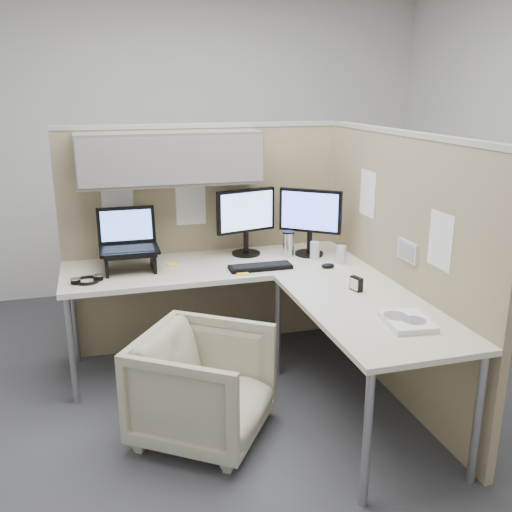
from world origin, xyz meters
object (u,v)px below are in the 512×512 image
object	(u,v)px
monitor_left	(246,217)
keyboard	(260,267)
desk	(265,286)
office_chair	(203,381)

from	to	relation	value
monitor_left	keyboard	distance (m)	0.43
desk	monitor_left	xyz separation A→B (m)	(0.03, 0.57, 0.32)
keyboard	office_chair	bearing A→B (deg)	-127.82
office_chair	keyboard	world-z (taller)	keyboard
monitor_left	keyboard	world-z (taller)	monitor_left
desk	monitor_left	bearing A→B (deg)	87.09
office_chair	monitor_left	distance (m)	1.30
office_chair	keyboard	distance (m)	0.92
office_chair	keyboard	bearing A→B (deg)	-3.56
desk	office_chair	distance (m)	0.73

